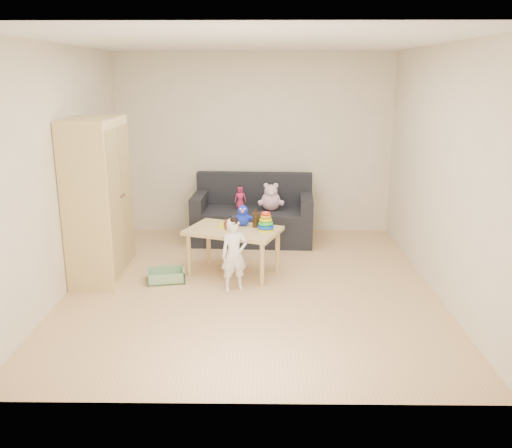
{
  "coord_description": "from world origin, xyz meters",
  "views": [
    {
      "loc": [
        0.13,
        -5.66,
        2.3
      ],
      "look_at": [
        0.05,
        0.25,
        0.65
      ],
      "focal_mm": 38.0,
      "sensor_mm": 36.0,
      "label": 1
    }
  ],
  "objects_px": {
    "sofa": "(253,225)",
    "play_table": "(234,251)",
    "wardrobe": "(98,200)",
    "toddler": "(234,256)"
  },
  "relations": [
    {
      "from": "wardrobe",
      "to": "toddler",
      "type": "distance_m",
      "value": 1.69
    },
    {
      "from": "wardrobe",
      "to": "play_table",
      "type": "bearing_deg",
      "value": 4.05
    },
    {
      "from": "sofa",
      "to": "play_table",
      "type": "xyz_separation_m",
      "value": [
        -0.2,
        -1.3,
        0.04
      ]
    },
    {
      "from": "sofa",
      "to": "play_table",
      "type": "height_order",
      "value": "play_table"
    },
    {
      "from": "wardrobe",
      "to": "toddler",
      "type": "bearing_deg",
      "value": -14.17
    },
    {
      "from": "wardrobe",
      "to": "toddler",
      "type": "relative_size",
      "value": 2.34
    },
    {
      "from": "wardrobe",
      "to": "play_table",
      "type": "relative_size",
      "value": 1.76
    },
    {
      "from": "wardrobe",
      "to": "play_table",
      "type": "xyz_separation_m",
      "value": [
        1.52,
        0.11,
        -0.64
      ]
    },
    {
      "from": "sofa",
      "to": "toddler",
      "type": "bearing_deg",
      "value": -92.33
    },
    {
      "from": "sofa",
      "to": "toddler",
      "type": "distance_m",
      "value": 1.82
    }
  ]
}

